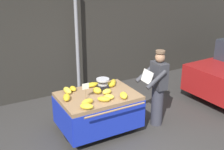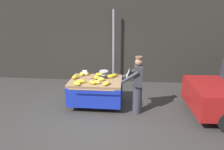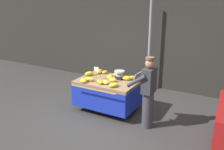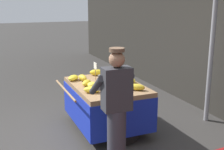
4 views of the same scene
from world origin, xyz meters
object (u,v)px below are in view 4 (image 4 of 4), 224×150
(banana_bunch_2, at_px, (110,81))
(banana_bunch_4, at_px, (87,83))
(price_sign, at_px, (95,67))
(banana_bunch_0, at_px, (92,85))
(weighing_scale, at_px, (122,79))
(banana_bunch_12, at_px, (114,72))
(banana_bunch_8, at_px, (137,87))
(banana_bunch_5, at_px, (130,80))
(banana_bunch_1, at_px, (97,72))
(banana_bunch_7, at_px, (73,78))
(banana_bunch_9, at_px, (83,78))
(banana_bunch_10, at_px, (106,84))
(banana_bunch_6, at_px, (128,86))
(banana_bunch_11, at_px, (92,90))
(street_pole, at_px, (212,47))
(banana_bunch_3, at_px, (120,75))
(banana_cart, at_px, (106,96))
(vendor_person, at_px, (116,110))

(banana_bunch_2, distance_m, banana_bunch_4, 0.42)
(price_sign, relative_size, banana_bunch_0, 1.67)
(weighing_scale, xyz_separation_m, banana_bunch_12, (-0.75, 0.16, -0.06))
(banana_bunch_8, bearing_deg, banana_bunch_5, 166.76)
(banana_bunch_12, bearing_deg, banana_bunch_1, -113.31)
(banana_bunch_4, bearing_deg, banana_bunch_7, -163.70)
(banana_bunch_9, relative_size, banana_bunch_10, 1.19)
(weighing_scale, xyz_separation_m, banana_bunch_10, (-0.05, -0.28, -0.06))
(banana_bunch_6, bearing_deg, banana_bunch_11, -94.10)
(banana_bunch_0, distance_m, banana_bunch_7, 0.59)
(banana_bunch_5, bearing_deg, banana_bunch_4, -98.80)
(street_pole, bearing_deg, weighing_scale, -95.25)
(banana_bunch_5, bearing_deg, banana_bunch_12, -174.32)
(banana_bunch_9, bearing_deg, weighing_scale, 41.22)
(banana_bunch_0, height_order, banana_bunch_10, banana_bunch_10)
(banana_bunch_8, distance_m, banana_bunch_10, 0.54)
(banana_bunch_4, xyz_separation_m, banana_bunch_7, (-0.42, -0.12, 0.00))
(banana_bunch_1, bearing_deg, price_sign, -23.69)
(banana_bunch_3, distance_m, banana_bunch_12, 0.16)
(weighing_scale, height_order, price_sign, price_sign)
(banana_bunch_5, relative_size, banana_bunch_6, 1.28)
(banana_cart, xyz_separation_m, banana_bunch_0, (0.09, -0.30, 0.27))
(banana_bunch_9, distance_m, banana_bunch_11, 0.76)
(banana_bunch_5, distance_m, vendor_person, 1.43)
(banana_bunch_2, relative_size, banana_bunch_11, 0.81)
(street_pole, bearing_deg, banana_bunch_4, -100.53)
(banana_bunch_1, height_order, banana_bunch_7, banana_bunch_1)
(banana_bunch_12, bearing_deg, banana_bunch_10, -32.69)
(price_sign, relative_size, banana_bunch_8, 1.22)
(banana_cart, height_order, banana_bunch_3, banana_bunch_3)
(banana_bunch_3, relative_size, banana_bunch_11, 0.79)
(price_sign, height_order, banana_bunch_10, price_sign)
(banana_bunch_3, bearing_deg, banana_bunch_2, -43.86)
(banana_bunch_3, bearing_deg, street_pole, 63.65)
(weighing_scale, distance_m, price_sign, 0.63)
(banana_bunch_5, relative_size, banana_bunch_9, 1.18)
(vendor_person, bearing_deg, banana_bunch_12, 157.63)
(banana_bunch_6, xyz_separation_m, vendor_person, (0.84, -0.58, -0.05))
(banana_bunch_3, xyz_separation_m, banana_bunch_8, (0.91, -0.12, 0.01))
(street_pole, xyz_separation_m, banana_bunch_11, (-0.01, -2.37, -0.55))
(banana_bunch_4, xyz_separation_m, banana_bunch_11, (0.43, -0.05, 0.00))
(banana_bunch_5, bearing_deg, vendor_person, -33.80)
(price_sign, bearing_deg, banana_bunch_3, 96.41)
(banana_cart, bearing_deg, banana_bunch_2, 75.73)
(banana_bunch_12, bearing_deg, banana_bunch_4, -56.64)
(banana_bunch_11, distance_m, banana_bunch_12, 1.19)
(banana_bunch_1, bearing_deg, banana_bunch_4, -33.73)
(banana_bunch_1, height_order, vendor_person, vendor_person)
(price_sign, bearing_deg, banana_bunch_12, 114.17)
(vendor_person, bearing_deg, banana_bunch_9, 178.54)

